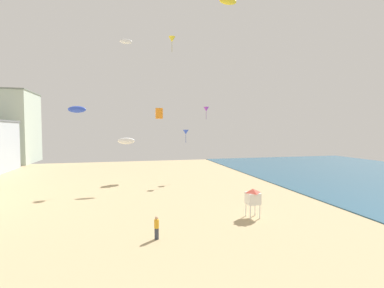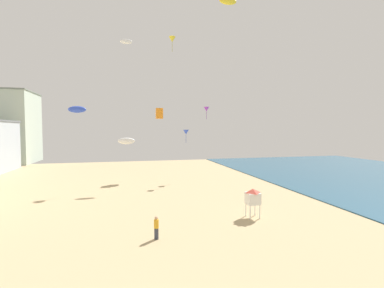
{
  "view_description": "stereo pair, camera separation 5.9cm",
  "coord_description": "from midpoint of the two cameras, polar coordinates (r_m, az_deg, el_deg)",
  "views": [
    {
      "loc": [
        -0.91,
        -8.12,
        7.72
      ],
      "look_at": [
        5.54,
        18.25,
        6.3
      ],
      "focal_mm": 25.59,
      "sensor_mm": 36.0,
      "label": 1
    },
    {
      "loc": [
        -0.86,
        -8.13,
        7.72
      ],
      "look_at": [
        5.54,
        18.25,
        6.3
      ],
      "focal_mm": 25.59,
      "sensor_mm": 36.0,
      "label": 2
    }
  ],
  "objects": [
    {
      "name": "boardwalk_hotel_far",
      "position": [
        76.75,
        -35.19,
        2.88
      ],
      "size": [
        14.49,
        12.51,
        16.6
      ],
      "color": "#B7C6B2",
      "rests_on": "ground"
    },
    {
      "name": "kite_orange_box",
      "position": [
        45.11,
        -6.91,
        6.34
      ],
      "size": [
        1.08,
        1.08,
        1.7
      ],
      "color": "orange"
    },
    {
      "name": "kite_yellow_parafoil",
      "position": [
        25.28,
        7.41,
        27.44
      ],
      "size": [
        1.47,
        0.41,
        0.57
      ],
      "color": "yellow"
    },
    {
      "name": "kite_blue_delta",
      "position": [
        39.88,
        -1.35,
        2.49
      ],
      "size": [
        0.84,
        0.84,
        1.92
      ],
      "color": "blue"
    },
    {
      "name": "kite_flyer",
      "position": [
        20.26,
        -7.48,
        -16.66
      ],
      "size": [
        0.34,
        0.34,
        1.64
      ],
      "rotation": [
        0.0,
        0.0,
        3.61
      ],
      "color": "#383D4C",
      "rests_on": "ground"
    },
    {
      "name": "kite_white_parafoil_2",
      "position": [
        39.12,
        -13.64,
        20.06
      ],
      "size": [
        1.63,
        0.45,
        0.63
      ],
      "color": "white"
    },
    {
      "name": "kite_purple_delta",
      "position": [
        45.46,
        2.94,
        7.27
      ],
      "size": [
        0.89,
        0.89,
        2.03
      ],
      "color": "purple"
    },
    {
      "name": "kite_white_parafoil",
      "position": [
        35.93,
        -13.59,
        0.63
      ],
      "size": [
        2.13,
        0.59,
        0.83
      ],
      "color": "white"
    },
    {
      "name": "lifeguard_stand",
      "position": [
        25.02,
        12.5,
        -10.68
      ],
      "size": [
        1.1,
        1.1,
        2.55
      ],
      "rotation": [
        0.0,
        0.0,
        0.02
      ],
      "color": "white",
      "rests_on": "ground"
    },
    {
      "name": "kite_blue_parafoil",
      "position": [
        29.75,
        -22.9,
        6.65
      ],
      "size": [
        1.71,
        0.48,
        0.67
      ],
      "color": "blue"
    },
    {
      "name": "kite_yellow_delta",
      "position": [
        48.45,
        -4.24,
        20.9
      ],
      "size": [
        1.08,
        1.08,
        2.46
      ],
      "color": "yellow"
    }
  ]
}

